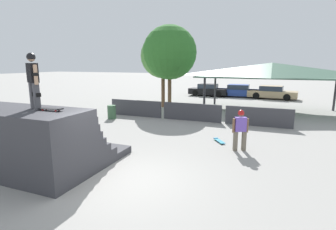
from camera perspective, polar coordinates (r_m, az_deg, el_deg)
ground_plane at (r=8.11m, az=-9.40°, el=-13.90°), size 160.00×160.00×0.00m
quarter_pipe_ramp at (r=9.73m, az=-27.88°, el=-5.22°), size 4.60×3.91×2.05m
skater_on_deck at (r=8.84m, az=-27.33°, el=7.32°), size 0.71×0.44×1.68m
skateboard_on_deck at (r=8.41m, az=-23.99°, el=1.24°), size 0.78×0.24×0.09m
bystander_walking at (r=10.66m, az=15.48°, el=-2.53°), size 0.62×0.38×1.64m
skateboard_on_ground at (r=11.85m, az=11.03°, el=-5.48°), size 0.66×0.81×0.09m
barrier_fence at (r=15.85m, az=5.20°, el=0.63°), size 11.22×0.12×1.05m
pavilion_shelter at (r=20.22m, az=21.68°, el=9.02°), size 10.32×4.36×3.46m
tree_beside_pavilion at (r=20.60m, az=-1.11°, el=12.72°), size 3.42×3.42×5.69m
tree_far_back at (r=20.23m, az=0.36°, el=13.44°), size 4.06×4.06×6.25m
trash_bin at (r=16.73m, az=-12.15°, el=0.63°), size 0.52×0.52×0.85m
parked_car_black at (r=28.36m, az=8.82°, el=5.36°), size 4.15×1.92×1.27m
parked_car_blue at (r=28.02m, az=15.23°, el=5.04°), size 4.53×1.73×1.27m
parked_car_tan at (r=27.50m, az=21.70°, el=4.53°), size 4.64×2.14×1.27m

